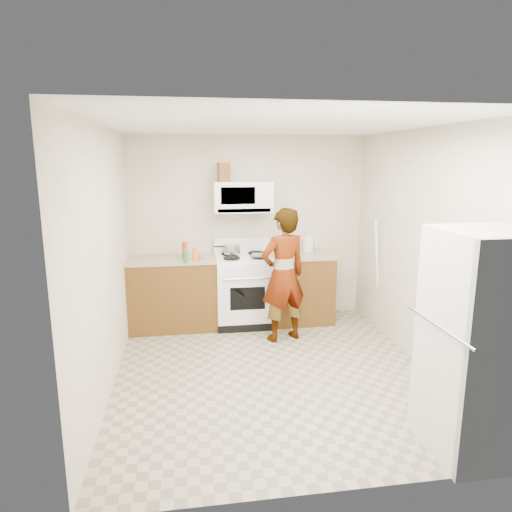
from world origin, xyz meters
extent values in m
plane|color=gray|center=(0.00, 0.00, 0.00)|extent=(3.60, 3.60, 0.00)
cube|color=beige|center=(0.00, 1.79, 1.25)|extent=(3.20, 0.02, 2.50)
cube|color=beige|center=(1.59, 0.00, 1.25)|extent=(0.02, 3.60, 2.50)
cube|color=brown|center=(-1.04, 1.49, 0.45)|extent=(1.12, 0.62, 0.90)
cube|color=tan|center=(-1.04, 1.49, 0.92)|extent=(1.14, 0.64, 0.03)
cube|color=brown|center=(0.68, 1.49, 0.45)|extent=(0.80, 0.62, 0.90)
cube|color=tan|center=(0.68, 1.49, 0.92)|extent=(0.82, 0.64, 0.03)
cube|color=white|center=(-0.10, 1.48, 0.45)|extent=(0.76, 0.65, 0.90)
cube|color=white|center=(-0.10, 1.48, 0.92)|extent=(0.76, 0.62, 0.03)
cube|color=white|center=(-0.10, 1.76, 1.03)|extent=(0.76, 0.08, 0.20)
cube|color=white|center=(-0.10, 1.61, 1.70)|extent=(0.76, 0.38, 0.40)
imported|color=tan|center=(0.30, 0.86, 0.81)|extent=(0.69, 0.56, 1.63)
cube|color=silver|center=(1.28, -1.50, 0.85)|extent=(0.70, 0.70, 1.70)
cylinder|color=silver|center=(0.82, 1.67, 1.02)|extent=(0.15, 0.15, 0.18)
cube|color=brown|center=(-0.35, 1.57, 2.02)|extent=(0.17, 0.17, 0.24)
cylinder|color=#BBBABF|center=(-0.25, 1.57, 1.01)|extent=(0.29, 0.29, 0.12)
cube|color=white|center=(0.12, 1.35, 0.96)|extent=(0.26, 0.18, 0.05)
cylinder|color=red|center=(-0.87, 1.39, 1.05)|extent=(0.08, 0.08, 0.23)
cylinder|color=orange|center=(-0.75, 1.30, 1.02)|extent=(0.06, 0.06, 0.16)
cylinder|color=#178227|center=(-0.86, 1.19, 1.02)|extent=(0.07, 0.07, 0.17)
cylinder|color=white|center=(-0.68, 1.39, 0.94)|extent=(0.27, 0.27, 0.01)
cylinder|color=white|center=(1.59, 1.06, 0.73)|extent=(0.24, 0.23, 1.45)
camera|label=1|loc=(-0.84, -4.35, 2.18)|focal=32.00mm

